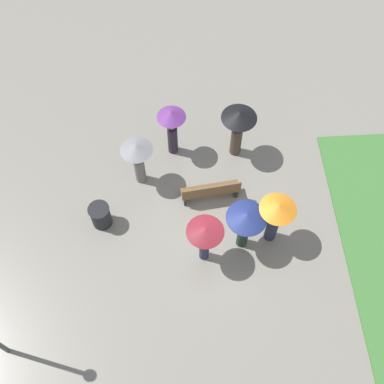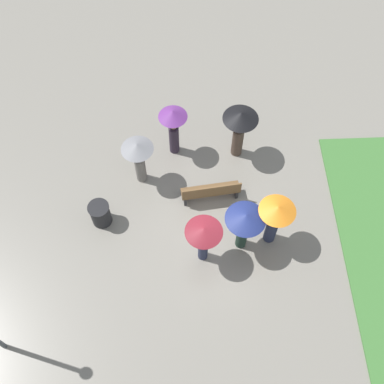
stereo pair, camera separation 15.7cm
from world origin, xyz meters
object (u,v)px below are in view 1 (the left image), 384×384
Objects in this scene: park_bench at (211,191)px; crowd_person_grey at (137,156)px; crowd_person_orange at (276,216)px; crowd_person_maroon at (205,236)px; crowd_person_navy at (246,221)px; crowd_person_purple at (172,124)px; trash_bin at (101,216)px; crowd_person_black at (238,124)px.

park_bench is 1.01× the size of crowd_person_grey.
crowd_person_grey reaches higher than park_bench.
crowd_person_maroon is (2.02, 0.51, 0.04)m from crowd_person_orange.
crowd_person_navy reaches higher than crowd_person_grey.
crowd_person_purple reaches higher than crowd_person_grey.
trash_bin is 4.39m from crowd_person_navy.
trash_bin is 0.45× the size of crowd_person_navy.
crowd_person_maroon is at bearing -129.04° from crowd_person_grey.
crowd_person_black is (-2.05, 0.17, 0.09)m from crowd_person_purple.
crowd_person_grey is 0.96× the size of crowd_person_orange.
crowd_person_grey is (-1.20, -1.49, 0.88)m from trash_bin.
crowd_person_black is (-4.33, -2.39, 1.05)m from trash_bin.
crowd_person_black is 1.11× the size of crowd_person_maroon.
crowd_person_orange is at bearing 114.83° from crowd_person_navy.
crowd_person_orange is (-3.84, 2.28, 0.03)m from crowd_person_grey.
crowd_person_maroon is at bearing 175.83° from crowd_person_black.
crowd_person_grey is 1.52m from crowd_person_purple.
park_bench is at bearing 166.81° from crowd_person_black.
trash_bin is 5.05m from crowd_person_black.
crowd_person_orange is 1.04× the size of crowd_person_navy.
trash_bin is 3.56m from crowd_person_purple.
park_bench is 0.93× the size of crowd_person_purple.
crowd_person_grey is 3.33m from crowd_person_maroon.
crowd_person_grey reaches higher than crowd_person_maroon.
trash_bin is 5.18m from crowd_person_orange.
crowd_person_purple is (1.09, -1.94, 0.91)m from park_bench.
trash_bin is at bearing -130.67° from crowd_person_maroon.
crowd_person_black is at bearing -56.21° from crowd_person_grey.
trash_bin is (3.36, 0.62, -0.05)m from park_bench.
trash_bin is 0.46× the size of crowd_person_maroon.
crowd_person_black reaches higher than crowd_person_grey.
crowd_person_maroon is at bearing 73.03° from park_bench.
park_bench is at bearing -44.16° from crowd_person_purple.
crowd_person_black reaches higher than crowd_person_maroon.
crowd_person_navy is at bearing -111.57° from crowd_person_grey.
crowd_person_black is at bearing -151.09° from trash_bin.
crowd_person_black is (0.71, -3.17, 0.13)m from crowd_person_orange.
crowd_person_purple is 1.09× the size of crowd_person_maroon.
crowd_person_grey is 3.26m from crowd_person_black.
park_bench is at bearing -94.17° from crowd_person_grey.
crowd_person_grey is 3.85m from crowd_person_navy.
park_bench is 2.20× the size of trash_bin.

